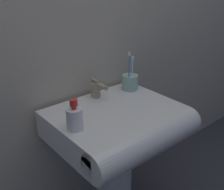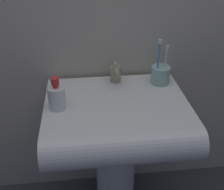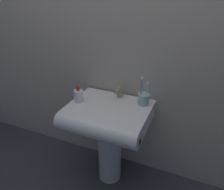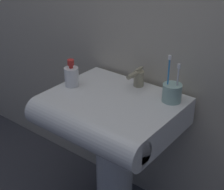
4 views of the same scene
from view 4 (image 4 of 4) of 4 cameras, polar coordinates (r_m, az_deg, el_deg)
The scene contains 5 objects.
sink_pedestal at distance 1.82m, azimuth 0.43°, elevation -12.29°, with size 0.19×0.19×0.58m, color white.
sink_basin at distance 1.58m, azimuth -0.67°, elevation -3.22°, with size 0.60×0.51×0.13m.
faucet at distance 1.67m, azimuth 4.32°, elevation 2.91°, with size 0.05×0.12×0.09m.
toothbrush_cup at distance 1.55m, azimuth 9.94°, elevation 0.43°, with size 0.09×0.09×0.22m.
soap_bottle at distance 1.68m, azimuth -6.75°, elevation 3.18°, with size 0.07×0.07×0.14m.
Camera 4 is at (0.85, -1.11, 1.46)m, focal length 55.00 mm.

